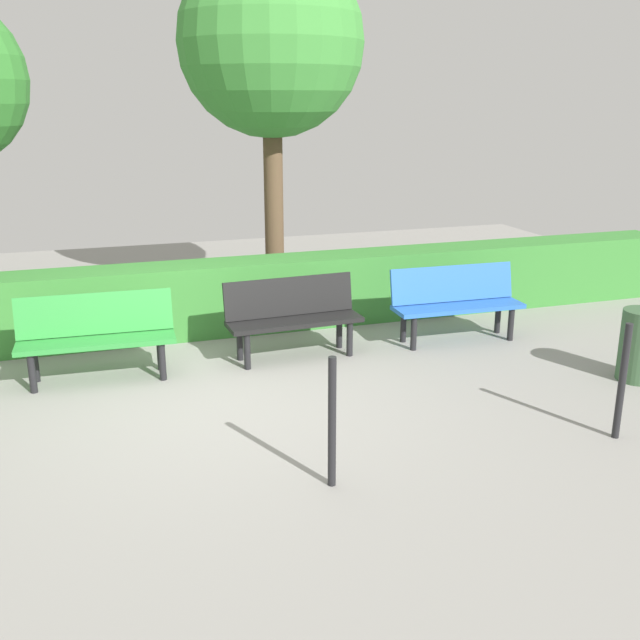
{
  "coord_description": "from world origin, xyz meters",
  "views": [
    {
      "loc": [
        1.05,
        6.31,
        2.72
      ],
      "look_at": [
        -1.17,
        -0.45,
        0.55
      ],
      "focal_mm": 40.74,
      "sensor_mm": 36.0,
      "label": 1
    }
  ],
  "objects_px": {
    "bench_black": "(293,314)",
    "bench_green": "(96,333)",
    "bench_blue": "(456,300)",
    "tree_near": "(271,44)",
    "trash_bin": "(640,345)"
  },
  "relations": [
    {
      "from": "bench_black",
      "to": "bench_green",
      "type": "bearing_deg",
      "value": -1.74
    },
    {
      "from": "bench_black",
      "to": "bench_green",
      "type": "xyz_separation_m",
      "value": [
        2.05,
        0.04,
        0.0
      ]
    },
    {
      "from": "bench_blue",
      "to": "bench_green",
      "type": "distance_m",
      "value": 4.02
    },
    {
      "from": "bench_blue",
      "to": "bench_green",
      "type": "relative_size",
      "value": 1.0
    },
    {
      "from": "bench_blue",
      "to": "tree_near",
      "type": "relative_size",
      "value": 0.33
    },
    {
      "from": "bench_blue",
      "to": "trash_bin",
      "type": "height_order",
      "value": "bench_blue"
    },
    {
      "from": "tree_near",
      "to": "trash_bin",
      "type": "bearing_deg",
      "value": 122.11
    },
    {
      "from": "bench_blue",
      "to": "bench_green",
      "type": "bearing_deg",
      "value": 1.79
    },
    {
      "from": "bench_blue",
      "to": "bench_black",
      "type": "bearing_deg",
      "value": 0.76
    },
    {
      "from": "bench_black",
      "to": "bench_green",
      "type": "distance_m",
      "value": 2.05
    },
    {
      "from": "bench_green",
      "to": "bench_black",
      "type": "bearing_deg",
      "value": -176.66
    },
    {
      "from": "bench_blue",
      "to": "bench_black",
      "type": "height_order",
      "value": "bench_black"
    },
    {
      "from": "bench_blue",
      "to": "trash_bin",
      "type": "xyz_separation_m",
      "value": [
        -1.14,
        1.73,
        -0.12
      ]
    },
    {
      "from": "bench_black",
      "to": "tree_near",
      "type": "distance_m",
      "value": 3.85
    },
    {
      "from": "bench_black",
      "to": "tree_near",
      "type": "relative_size",
      "value": 0.32
    }
  ]
}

